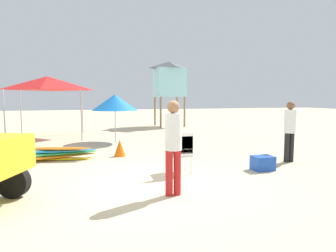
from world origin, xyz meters
TOP-DOWN VIEW (x-y plane):
  - ground at (0.00, 0.00)m, footprint 80.00×80.00m
  - stacked_plastic_chairs at (1.00, 0.74)m, footprint 0.48×0.48m
  - surfboard_pile at (-2.16, 3.13)m, footprint 2.62×0.91m
  - lifeguard_near_left at (0.36, -0.67)m, footprint 0.32×0.32m
  - lifeguard_near_center at (4.37, 1.10)m, footprint 0.32×0.32m
  - popup_canopy at (-2.88, 8.37)m, footprint 2.97×2.97m
  - lifeguard_tower at (3.98, 12.08)m, footprint 1.98×1.98m
  - beach_umbrella_left at (-0.06, 6.16)m, footprint 1.88×1.88m
  - traffic_cone_near at (-3.26, 5.38)m, footprint 0.42×0.42m
  - traffic_cone_far at (-0.21, 3.24)m, footprint 0.37×0.37m
  - cooler_box at (3.11, 0.50)m, footprint 0.52×0.39m

SIDE VIEW (x-z plane):
  - ground at x=0.00m, z-range 0.00..0.00m
  - cooler_box at x=3.11m, z-range 0.00..0.36m
  - surfboard_pile at x=-2.16m, z-range 0.00..0.40m
  - traffic_cone_far at x=-0.21m, z-range 0.00..0.52m
  - traffic_cone_near at x=-3.26m, z-range 0.00..0.60m
  - stacked_plastic_chairs at x=1.00m, z-range 0.09..1.11m
  - lifeguard_near_center at x=4.37m, z-range 0.13..1.87m
  - lifeguard_near_left at x=0.36m, z-range 0.14..1.93m
  - beach_umbrella_left at x=-0.06m, z-range 0.66..2.64m
  - popup_canopy at x=-2.88m, z-range 1.09..3.91m
  - lifeguard_tower at x=3.98m, z-range 0.97..5.14m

